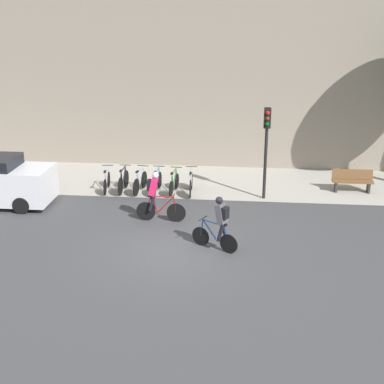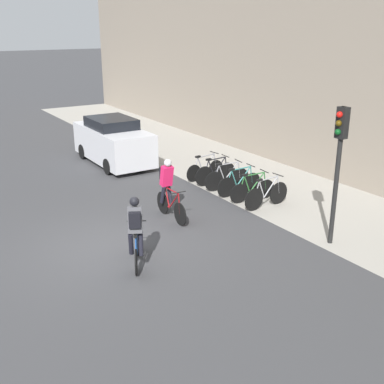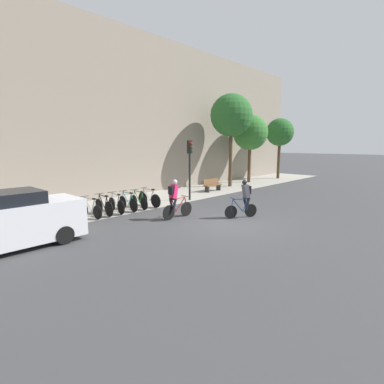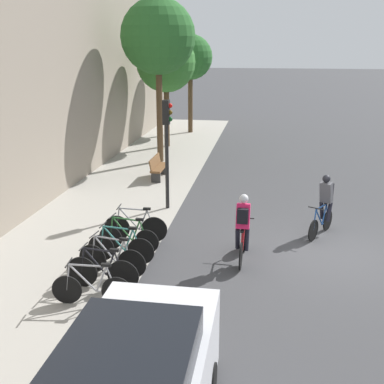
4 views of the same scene
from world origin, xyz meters
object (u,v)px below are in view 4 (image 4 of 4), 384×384
Objects in this scene: parked_bike_4 at (129,237)px; bench at (158,167)px; parked_bike_3 at (121,247)px; cyclist_pink at (243,227)px; parked_bike_1 at (102,271)px; cyclist_grey at (325,202)px; traffic_light_pole at (167,135)px; parked_bike_0 at (92,287)px; parked_bike_5 at (136,227)px; parked_bike_2 at (112,259)px.

parked_bike_4 reaches higher than bench.
parked_bike_3 is at bearing -173.87° from bench.
cyclist_pink is 3.02m from parked_bike_4.
cyclist_grey is at bearing -51.38° from parked_bike_1.
parked_bike_1 is at bearing 179.94° from parked_bike_3.
cyclist_grey is 0.49× the size of traffic_light_pole.
parked_bike_3 is (2.04, 0.00, 0.02)m from parked_bike_0.
parked_bike_5 is (3.41, 0.00, 0.03)m from parked_bike_0.
parked_bike_0 is 6.61m from traffic_light_pole.
cyclist_grey is at bearing -75.05° from parked_bike_5.
cyclist_pink is at bearing -107.46° from parked_bike_5.
parked_bike_4 is 0.94× the size of parked_bike_5.
bench is (7.34, 3.80, -0.48)m from cyclist_pink.
parked_bike_0 is 9.85m from bench.
cyclist_grey reaches higher than parked_bike_2.
cyclist_pink is 1.06× the size of parked_bike_1.
parked_bike_1 is 0.99× the size of parked_bike_2.
cyclist_pink is 3.90m from parked_bike_0.
parked_bike_2 is 8.50m from bench.
parked_bike_3 is at bearing 98.32° from cyclist_pink.
parked_bike_1 is 1.01× the size of parked_bike_4.
cyclist_pink is 1.06× the size of parked_bike_0.
parked_bike_2 is (-3.42, 5.13, -0.54)m from cyclist_grey.
parked_bike_0 is 2.04m from parked_bike_3.
bench is at bearing 17.80° from traffic_light_pole.
cyclist_pink reaches higher than parked_bike_2.
cyclist_grey is 1.04× the size of parked_bike_1.
cyclist_pink is 0.50× the size of traffic_light_pole.
parked_bike_1 is 0.47× the size of traffic_light_pole.
parked_bike_2 reaches higher than bench.
bench is (7.77, 0.83, 0.06)m from parked_bike_3.
parked_bike_2 is at bearing 0.06° from parked_bike_0.
parked_bike_2 is at bearing 179.96° from parked_bike_3.
parked_bike_0 is (-2.48, 2.96, -0.56)m from cyclist_pink.
parked_bike_2 is at bearing -174.37° from bench.
parked_bike_4 is at bearing 85.20° from cyclist_pink.
traffic_light_pole reaches higher than cyclist_pink.
bench is at bearing 27.34° from cyclist_pink.
cyclist_pink is 3.51m from parked_bike_1.
parked_bike_1 is at bearing 179.95° from parked_bike_4.
parked_bike_1 is 0.95× the size of parked_bike_5.
traffic_light_pole is at bearing 34.98° from cyclist_pink.
bench is at bearing 7.41° from parked_bike_5.
parked_bike_5 is at bearing -0.02° from parked_bike_1.
parked_bike_5 is at bearing 173.96° from traffic_light_pole.
parked_bike_4 is (2.73, 0.00, 0.00)m from parked_bike_0.
bench is (3.54, 1.14, -1.99)m from traffic_light_pole.
parked_bike_4 is at bearing -179.93° from parked_bike_5.
parked_bike_5 is at bearing 104.95° from cyclist_grey.
parked_bike_1 is (0.68, 0.00, 0.03)m from parked_bike_0.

